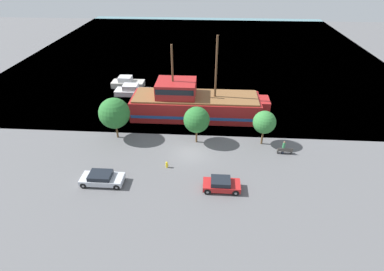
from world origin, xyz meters
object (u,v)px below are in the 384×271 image
object	(u,v)px
parked_car_curb_front	(102,178)
pirate_ship	(194,103)
moored_boat_dockside	(128,83)
bench_promenade_east	(285,151)
parked_car_curb_mid	(221,184)
moored_boat_outer	(133,91)
fire_hydrant	(167,164)
pedestrian_walking_near	(283,147)

from	to	relation	value
parked_car_curb_front	pirate_ship	bearing A→B (deg)	60.97
moored_boat_dockside	bench_promenade_east	bearing A→B (deg)	-38.60
parked_car_curb_mid	moored_boat_dockside	bearing A→B (deg)	121.95
moored_boat_dockside	parked_car_curb_front	xyz separation A→B (m)	(3.78, -26.05, -0.05)
moored_boat_dockside	parked_car_curb_front	world-z (taller)	moored_boat_dockside
moored_boat_outer	fire_hydrant	size ratio (longest dim) A/B	8.06
pirate_ship	parked_car_curb_mid	size ratio (longest dim) A/B	5.17
parked_car_curb_front	pedestrian_walking_near	xyz separation A→B (m)	(20.14, 6.80, 0.21)
parked_car_curb_front	pedestrian_walking_near	size ratio (longest dim) A/B	2.56
parked_car_curb_front	bench_promenade_east	xyz separation A→B (m)	(20.38, 6.76, -0.23)
pirate_ship	pedestrian_walking_near	size ratio (longest dim) A/B	11.37
moored_boat_outer	parked_car_curb_front	distance (m)	22.85
moored_boat_dockside	parked_car_curb_mid	bearing A→B (deg)	-58.05
pirate_ship	moored_boat_outer	xyz separation A→B (m)	(-10.83, 6.95, -1.35)
moored_boat_outer	bench_promenade_east	bearing A→B (deg)	-35.50
parked_car_curb_mid	bench_promenade_east	world-z (taller)	parked_car_curb_mid
pirate_ship	moored_boat_outer	world-z (taller)	pirate_ship
fire_hydrant	pedestrian_walking_near	distance (m)	14.18
parked_car_curb_mid	pedestrian_walking_near	size ratio (longest dim) A/B	2.20
parked_car_curb_mid	bench_promenade_east	bearing A→B (deg)	41.46
parked_car_curb_front	fire_hydrant	size ratio (longest dim) A/B	5.83
bench_promenade_east	pedestrian_walking_near	bearing A→B (deg)	171.04
moored_boat_dockside	parked_car_curb_front	size ratio (longest dim) A/B	1.28
pirate_ship	moored_boat_dockside	world-z (taller)	pirate_ship
parked_car_curb_front	pedestrian_walking_near	bearing A→B (deg)	18.65
bench_promenade_east	parked_car_curb_mid	bearing A→B (deg)	-138.54
moored_boat_dockside	fire_hydrant	distance (m)	25.07
parked_car_curb_mid	bench_promenade_east	xyz separation A→B (m)	(7.82, 6.91, -0.24)
parked_car_curb_front	parked_car_curb_mid	world-z (taller)	parked_car_curb_mid
moored_boat_dockside	pedestrian_walking_near	size ratio (longest dim) A/B	3.27
pirate_ship	pedestrian_walking_near	bearing A→B (deg)	-38.41
parked_car_curb_mid	pirate_ship	bearing A→B (deg)	103.34
parked_car_curb_mid	fire_hydrant	world-z (taller)	parked_car_curb_mid
pirate_ship	pedestrian_walking_near	distance (m)	14.55
fire_hydrant	bench_promenade_east	world-z (taller)	bench_promenade_east
moored_boat_outer	moored_boat_dockside	bearing A→B (deg)	117.70
parked_car_curb_mid	fire_hydrant	bearing A→B (deg)	151.58
fire_hydrant	pirate_ship	bearing A→B (deg)	79.57
moored_boat_outer	parked_car_curb_front	world-z (taller)	moored_boat_outer
parked_car_curb_front	parked_car_curb_mid	bearing A→B (deg)	-0.66
fire_hydrant	parked_car_curb_mid	bearing A→B (deg)	-28.42
moored_boat_outer	bench_promenade_east	distance (m)	27.55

